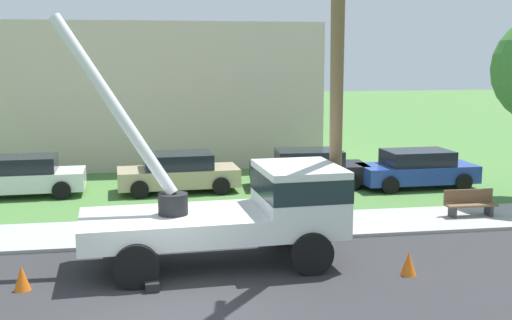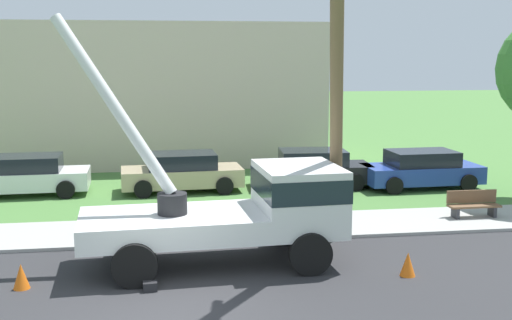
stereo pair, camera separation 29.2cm
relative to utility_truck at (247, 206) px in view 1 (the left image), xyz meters
name	(u,v)px [view 1 (the left image)]	position (x,y,z in m)	size (l,w,h in m)	color
ground_plane	(160,188)	(-1.95, 9.14, -1.41)	(120.00, 120.00, 0.00)	#477538
road_asphalt	(172,313)	(-1.95, -2.86, -1.40)	(80.00, 8.79, 0.01)	#2B2B2D
sidewalk_strip	(164,231)	(-1.95, 2.89, -1.36)	(80.00, 2.71, 0.10)	#9E9E99
utility_truck	(247,206)	(0.00, 0.00, 0.00)	(6.89, 3.21, 5.98)	silver
leaning_utility_pole	(337,87)	(2.19, 0.03, 2.84)	(1.50, 4.14, 8.33)	brown
traffic_cone_ahead	(409,263)	(3.51, -1.55, -1.13)	(0.36, 0.36, 0.56)	orange
traffic_cone_behind	(22,278)	(-5.07, -1.09, -1.13)	(0.36, 0.36, 0.56)	orange
traffic_cone_curbside	(319,237)	(2.04, 0.85, -1.13)	(0.36, 0.36, 0.56)	orange
parked_sedan_white	(21,176)	(-6.85, 8.66, -0.70)	(4.46, 2.12, 1.42)	silver
parked_sedan_tan	(178,172)	(-1.27, 8.45, -0.70)	(4.49, 2.17, 1.42)	tan
parked_sedan_black	(309,168)	(3.69, 8.50, -0.70)	(4.50, 2.19, 1.42)	black
parked_sedan_blue	(417,169)	(7.72, 7.71, -0.70)	(4.45, 2.11, 1.42)	#263F99
park_bench	(470,204)	(7.40, 2.95, -0.95)	(1.60, 0.45, 0.90)	brown
lowrise_building_backdrop	(120,93)	(-3.59, 15.69, 1.79)	(18.00, 6.00, 6.40)	beige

